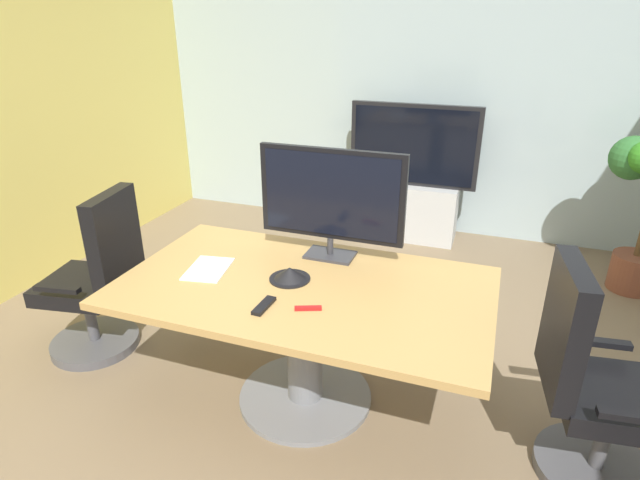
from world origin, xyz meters
TOP-DOWN VIEW (x-y plane):
  - ground_plane at (0.00, 0.00)m, footprint 6.78×6.78m
  - wall_back_glass_partition at (0.00, 2.89)m, footprint 5.27×0.10m
  - conference_table at (0.01, -0.04)m, footprint 1.93×1.10m
  - office_chair_left at (-1.40, -0.02)m, footprint 0.63×0.61m
  - office_chair_right at (1.43, -0.08)m, footprint 0.62×0.60m
  - tv_monitor at (0.03, 0.34)m, footprint 0.84×0.18m
  - wall_display_unit at (0.11, 2.53)m, footprint 1.20×0.36m
  - conference_phone at (-0.08, -0.02)m, footprint 0.22×0.22m
  - remote_control at (-0.08, -0.32)m, footprint 0.06×0.17m
  - whiteboard_marker at (0.13, -0.28)m, footprint 0.13×0.07m
  - paper_notepad at (-0.55, -0.06)m, footprint 0.26×0.33m

SIDE VIEW (x-z plane):
  - ground_plane at x=0.00m, z-range 0.00..0.00m
  - wall_display_unit at x=0.11m, z-range -0.21..1.10m
  - office_chair_left at x=-1.40m, z-range -0.09..1.00m
  - office_chair_right at x=1.43m, z-range -0.09..1.00m
  - conference_table at x=0.01m, z-range 0.18..0.93m
  - paper_notepad at x=-0.55m, z-range 0.75..0.76m
  - remote_control at x=-0.08m, z-range 0.75..0.77m
  - whiteboard_marker at x=0.13m, z-range 0.75..0.77m
  - conference_phone at x=-0.08m, z-range 0.75..0.82m
  - tv_monitor at x=0.03m, z-range 0.79..1.43m
  - wall_back_glass_partition at x=0.00m, z-range 0.00..3.00m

